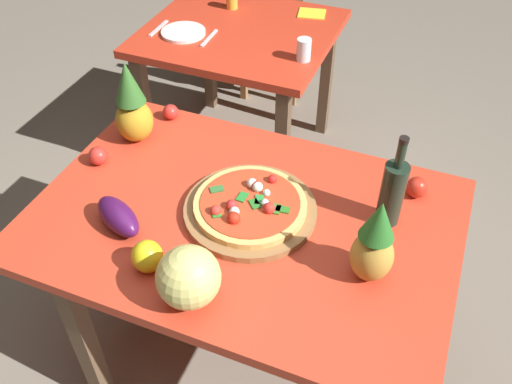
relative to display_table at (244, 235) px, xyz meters
name	(u,v)px	position (x,y,z in m)	size (l,w,h in m)	color
ground_plane	(246,347)	(0.00, 0.00, -0.69)	(10.00, 10.00, 0.00)	gray
display_table	(244,235)	(0.00, 0.00, 0.00)	(1.37, 0.93, 0.78)	brown
background_table	(240,50)	(-0.53, 1.21, -0.03)	(0.93, 0.85, 0.78)	brown
dining_chair	(272,27)	(-0.60, 1.86, -0.21)	(0.46, 0.46, 0.85)	olive
pizza_board	(250,210)	(0.01, 0.02, 0.10)	(0.43, 0.43, 0.03)	olive
pizza	(250,204)	(0.01, 0.02, 0.13)	(0.37, 0.37, 0.06)	#E5B25F
wine_bottle	(392,192)	(0.43, 0.16, 0.21)	(0.08, 0.08, 0.33)	#1E2D22
pineapple_left	(132,107)	(-0.54, 0.24, 0.23)	(0.14, 0.14, 0.32)	#B68C21
pineapple_right	(374,245)	(0.43, -0.08, 0.22)	(0.12, 0.12, 0.29)	#B88E38
melon	(188,277)	(-0.01, -0.35, 0.18)	(0.18, 0.18, 0.18)	#DAD172
bell_pepper	(147,256)	(-0.18, -0.30, 0.13)	(0.09, 0.09, 0.10)	yellow
eggplant	(118,216)	(-0.35, -0.19, 0.13)	(0.20, 0.09, 0.09)	#46144A
tomato_near_board	(98,156)	(-0.59, 0.06, 0.12)	(0.07, 0.07, 0.07)	red
tomato_by_bottle	(171,112)	(-0.48, 0.40, 0.12)	(0.06, 0.06, 0.06)	red
tomato_at_corner	(417,187)	(0.50, 0.31, 0.12)	(0.07, 0.07, 0.07)	red
drinking_glass_water	(304,50)	(-0.14, 1.04, 0.14)	(0.07, 0.07, 0.10)	silver
dinner_plate	(183,32)	(-0.77, 1.06, 0.10)	(0.22, 0.22, 0.02)	white
fork_utensil	(159,28)	(-0.91, 1.06, 0.09)	(0.02, 0.18, 0.01)	silver
knife_utensil	(209,38)	(-0.63, 1.06, 0.09)	(0.02, 0.18, 0.01)	silver
napkin_folded	(312,14)	(-0.25, 1.51, 0.09)	(0.14, 0.12, 0.01)	yellow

